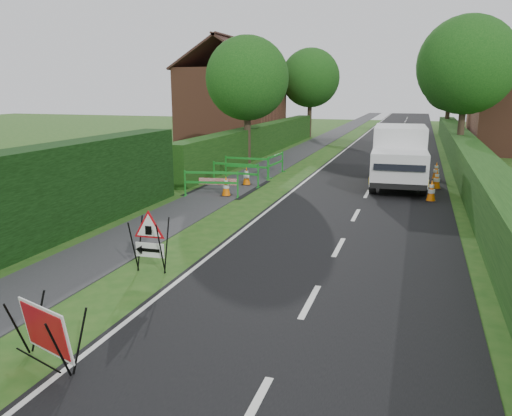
# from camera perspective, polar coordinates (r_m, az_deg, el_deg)

# --- Properties ---
(ground) EXTENTS (120.00, 120.00, 0.00)m
(ground) POSITION_cam_1_polar(r_m,az_deg,el_deg) (9.60, -10.15, -11.01)
(ground) COLOR #214F16
(ground) RESTS_ON ground
(road_surface) EXTENTS (6.00, 90.00, 0.02)m
(road_surface) POSITION_cam_1_polar(r_m,az_deg,el_deg) (42.88, 15.76, 7.68)
(road_surface) COLOR black
(road_surface) RESTS_ON ground
(footpath) EXTENTS (2.00, 90.00, 0.02)m
(footpath) POSITION_cam_1_polar(r_m,az_deg,el_deg) (43.45, 8.44, 8.10)
(footpath) COLOR #2D2D30
(footpath) RESTS_ON ground
(hedge_west_far) EXTENTS (1.00, 24.00, 1.80)m
(hedge_west_far) POSITION_cam_1_polar(r_m,az_deg,el_deg) (31.32, 0.72, 6.21)
(hedge_west_far) COLOR #14380F
(hedge_west_far) RESTS_ON ground
(hedge_east) EXTENTS (1.20, 50.00, 1.50)m
(hedge_east) POSITION_cam_1_polar(r_m,az_deg,el_deg) (24.10, 23.17, 2.94)
(hedge_east) COLOR #14380F
(hedge_east) RESTS_ON ground
(house_west) EXTENTS (7.50, 7.40, 7.88)m
(house_west) POSITION_cam_1_polar(r_m,az_deg,el_deg) (40.28, -2.75, 11.94)
(house_west) COLOR brown
(house_west) RESTS_ON ground
(tree_nw) EXTENTS (4.40, 4.40, 6.70)m
(tree_nw) POSITION_cam_1_polar(r_m,az_deg,el_deg) (27.15, -1.02, 14.58)
(tree_nw) COLOR #2D2116
(tree_nw) RESTS_ON ground
(tree_ne) EXTENTS (5.20, 5.20, 7.79)m
(tree_ne) POSITION_cam_1_polar(r_m,az_deg,el_deg) (29.77, 22.97, 14.80)
(tree_ne) COLOR #2D2116
(tree_ne) RESTS_ON ground
(tree_fw) EXTENTS (4.80, 4.80, 7.24)m
(tree_fw) POSITION_cam_1_polar(r_m,az_deg,el_deg) (42.60, 6.24, 14.56)
(tree_fw) COLOR #2D2116
(tree_fw) RESTS_ON ground
(tree_fe) EXTENTS (4.20, 4.20, 6.33)m
(tree_fe) POSITION_cam_1_polar(r_m,az_deg,el_deg) (45.72, 21.29, 12.91)
(tree_fe) COLOR #2D2116
(tree_fe) RESTS_ON ground
(red_rect_sign) EXTENTS (1.24, 0.97, 0.94)m
(red_rect_sign) POSITION_cam_1_polar(r_m,az_deg,el_deg) (8.00, -22.91, -12.87)
(red_rect_sign) COLOR black
(red_rect_sign) RESTS_ON ground
(triangle_sign) EXTENTS (0.86, 0.86, 1.19)m
(triangle_sign) POSITION_cam_1_polar(r_m,az_deg,el_deg) (11.04, -12.28, -3.25)
(triangle_sign) COLOR black
(triangle_sign) RESTS_ON ground
(works_van) EXTENTS (2.34, 5.42, 2.43)m
(works_van) POSITION_cam_1_polar(r_m,az_deg,el_deg) (21.50, 16.04, 5.83)
(works_van) COLOR silver
(works_van) RESTS_ON ground
(traffic_cone_0) EXTENTS (0.38, 0.38, 0.79)m
(traffic_cone_0) POSITION_cam_1_polar(r_m,az_deg,el_deg) (18.93, 19.41, 1.87)
(traffic_cone_0) COLOR black
(traffic_cone_0) RESTS_ON ground
(traffic_cone_1) EXTENTS (0.38, 0.38, 0.79)m
(traffic_cone_1) POSITION_cam_1_polar(r_m,az_deg,el_deg) (21.40, 19.95, 3.09)
(traffic_cone_1) COLOR black
(traffic_cone_1) RESTS_ON ground
(traffic_cone_2) EXTENTS (0.38, 0.38, 0.79)m
(traffic_cone_2) POSITION_cam_1_polar(r_m,az_deg,el_deg) (23.71, 19.91, 4.03)
(traffic_cone_2) COLOR black
(traffic_cone_2) RESTS_ON ground
(traffic_cone_3) EXTENTS (0.38, 0.38, 0.79)m
(traffic_cone_3) POSITION_cam_1_polar(r_m,az_deg,el_deg) (18.78, -3.45, 2.53)
(traffic_cone_3) COLOR black
(traffic_cone_3) RESTS_ON ground
(traffic_cone_4) EXTENTS (0.38, 0.38, 0.79)m
(traffic_cone_4) POSITION_cam_1_polar(r_m,az_deg,el_deg) (20.93, -1.10, 3.68)
(traffic_cone_4) COLOR black
(traffic_cone_4) RESTS_ON ground
(ped_barrier_0) EXTENTS (2.09, 0.74, 1.00)m
(ped_barrier_0) POSITION_cam_1_polar(r_m,az_deg,el_deg) (18.64, -5.15, 3.16)
(ped_barrier_0) COLOR #178121
(ped_barrier_0) RESTS_ON ground
(ped_barrier_1) EXTENTS (2.08, 0.47, 1.00)m
(ped_barrier_1) POSITION_cam_1_polar(r_m,az_deg,el_deg) (20.68, -2.34, 4.22)
(ped_barrier_1) COLOR #178121
(ped_barrier_1) RESTS_ON ground
(ped_barrier_2) EXTENTS (2.06, 0.36, 1.00)m
(ped_barrier_2) POSITION_cam_1_polar(r_m,az_deg,el_deg) (22.44, -1.09, 4.96)
(ped_barrier_2) COLOR #178121
(ped_barrier_2) RESTS_ON ground
(ped_barrier_3) EXTENTS (0.46, 2.08, 1.00)m
(ped_barrier_3) POSITION_cam_1_polar(r_m,az_deg,el_deg) (23.44, 2.28, 5.31)
(ped_barrier_3) COLOR #178121
(ped_barrier_3) RESTS_ON ground
(redwhite_plank) EXTENTS (1.49, 0.25, 0.25)m
(redwhite_plank) POSITION_cam_1_polar(r_m,az_deg,el_deg) (19.50, -4.38, 1.74)
(redwhite_plank) COLOR red
(redwhite_plank) RESTS_ON ground
(hatchback_car) EXTENTS (2.14, 3.69, 1.18)m
(hatchback_car) POSITION_cam_1_polar(r_m,az_deg,el_deg) (32.07, 16.10, 6.92)
(hatchback_car) COLOR silver
(hatchback_car) RESTS_ON ground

